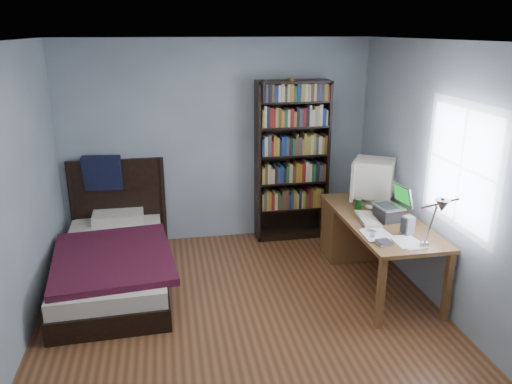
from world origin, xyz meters
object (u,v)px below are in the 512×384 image
(soda_can, at_px, (358,205))
(keyboard, at_px, (368,219))
(bookshelf, at_px, (292,161))
(speaker, at_px, (408,225))
(desk_lamp, at_px, (440,210))
(desk, at_px, (360,228))
(laptop, at_px, (390,210))
(bed, at_px, (114,257))
(crt_monitor, at_px, (372,178))

(soda_can, bearing_deg, keyboard, -92.59)
(soda_can, distance_m, bookshelf, 1.23)
(bookshelf, bearing_deg, speaker, -69.91)
(desk_lamp, xyz_separation_m, speaker, (0.09, 0.64, -0.39))
(desk, relative_size, desk_lamp, 2.90)
(desk, relative_size, soda_can, 13.83)
(laptop, distance_m, bookshelf, 1.60)
(keyboard, distance_m, bookshelf, 1.52)
(desk_lamp, distance_m, keyboard, 1.15)
(laptop, distance_m, soda_can, 0.38)
(laptop, relative_size, bed, 0.17)
(desk, bearing_deg, bed, 178.21)
(speaker, bearing_deg, desk_lamp, -113.82)
(laptop, bearing_deg, keyboard, 176.20)
(soda_can, bearing_deg, laptop, -56.86)
(laptop, height_order, bookshelf, bookshelf)
(desk_lamp, bearing_deg, keyboard, 97.68)
(desk_lamp, xyz_separation_m, bed, (-2.74, 1.66, -0.96))
(soda_can, distance_m, bed, 2.69)
(keyboard, relative_size, speaker, 2.47)
(speaker, relative_size, bookshelf, 0.09)
(desk, xyz_separation_m, laptop, (0.07, -0.54, 0.41))
(desk_lamp, xyz_separation_m, soda_can, (-0.13, 1.35, -0.42))
(soda_can, height_order, bookshelf, bookshelf)
(keyboard, bearing_deg, crt_monitor, 72.44)
(crt_monitor, height_order, keyboard, crt_monitor)
(bookshelf, bearing_deg, keyboard, -72.89)
(desk, distance_m, keyboard, 0.64)
(speaker, relative_size, bed, 0.08)
(speaker, xyz_separation_m, bed, (-2.83, 1.02, -0.57))
(keyboard, xyz_separation_m, bookshelf, (-0.44, 1.43, 0.26))
(keyboard, bearing_deg, desk, 81.13)
(desk, height_order, laptop, laptop)
(speaker, bearing_deg, bookshelf, 94.25)
(crt_monitor, xyz_separation_m, speaker, (-0.01, -0.92, -0.19))
(desk_lamp, relative_size, bookshelf, 0.30)
(bookshelf, height_order, bed, bookshelf)
(crt_monitor, relative_size, soda_can, 4.89)
(speaker, xyz_separation_m, bookshelf, (-0.67, 1.83, 0.19))
(crt_monitor, bearing_deg, bookshelf, 126.71)
(desk, xyz_separation_m, speaker, (0.08, -0.93, 0.40))
(soda_can, relative_size, bed, 0.06)
(bookshelf, bearing_deg, laptop, -65.36)
(crt_monitor, relative_size, desk_lamp, 1.02)
(keyboard, bearing_deg, bed, 173.89)
(crt_monitor, xyz_separation_m, bed, (-2.84, 0.10, -0.76))
(desk, height_order, soda_can, soda_can)
(laptop, height_order, bed, bed)
(laptop, distance_m, desk_lamp, 1.10)
(bookshelf, relative_size, bed, 0.91)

